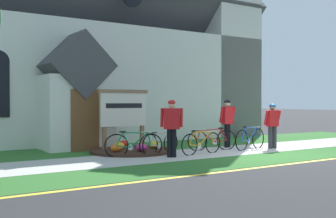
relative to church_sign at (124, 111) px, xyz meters
name	(u,v)px	position (x,y,z in m)	size (l,w,h in m)	color
ground	(196,144)	(3.41, 0.42, -1.38)	(140.00, 140.00, 0.00)	#2B2B2D
sidewalk_slab	(192,154)	(1.49, -1.94, -1.37)	(32.00, 2.33, 0.01)	#B7B5AD
grass_verge	(237,162)	(1.49, -4.05, -1.37)	(32.00, 1.90, 0.01)	#2D6628
church_lawn	(151,146)	(1.49, 0.73, -1.37)	(24.00, 3.00, 0.01)	#2D6628
curb_paint_stripe	(266,167)	(1.49, -5.15, -1.38)	(28.00, 0.16, 0.01)	yellow
church_building	(91,44)	(1.77, 7.27, 3.28)	(15.16, 12.40, 12.43)	silver
church_sign	(124,111)	(0.00, 0.00, 0.00)	(1.87, 0.21, 2.10)	#7F6047
flower_bed	(131,150)	(0.00, -0.56, -1.30)	(2.74, 2.74, 0.34)	#382319
bicycle_green	(201,143)	(1.67, -2.18, -1.01)	(1.74, 0.28, 0.81)	black
bicycle_black	(161,143)	(0.53, -1.54, -1.01)	(1.66, 0.57, 0.77)	black
bicycle_orange	(250,139)	(3.91, -2.05, -0.99)	(1.73, 0.42, 0.85)	black
bicycle_yellow	(212,140)	(2.66, -1.51, -1.01)	(1.70, 0.59, 0.81)	black
bicycle_white	(133,145)	(-0.47, -1.60, -1.00)	(1.70, 0.62, 0.81)	black
cyclist_in_white_jersey	(272,123)	(4.79, -2.28, -0.44)	(0.64, 0.29, 1.61)	#2D2D33
cyclist_in_orange_jersey	(172,124)	(0.43, -2.34, -0.35)	(0.55, 0.48, 1.73)	black
cyclist_in_red_jersey	(227,119)	(3.65, -1.15, -0.34)	(0.68, 0.32, 1.76)	black
roadside_conifer	(192,48)	(7.79, 6.72, 3.40)	(3.93, 3.93, 7.85)	#4C3823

